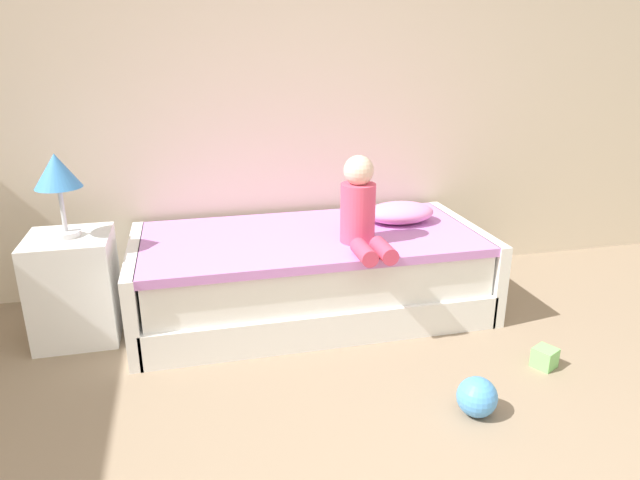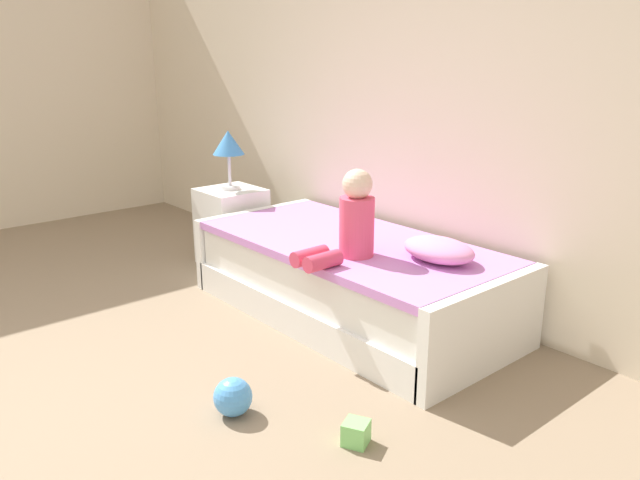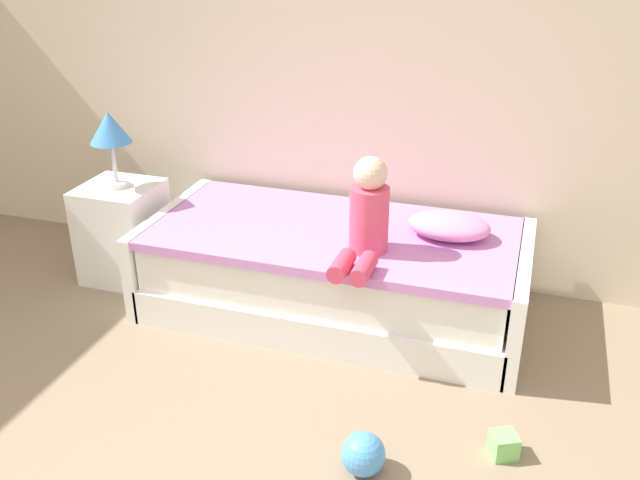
% 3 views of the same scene
% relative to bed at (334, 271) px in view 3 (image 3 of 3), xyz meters
% --- Properties ---
extents(wall_rear, '(7.20, 0.10, 2.90)m').
position_rel_bed_xyz_m(wall_rear, '(-0.05, 0.60, 1.20)').
color(wall_rear, beige).
rests_on(wall_rear, ground).
extents(bed, '(2.11, 1.00, 0.50)m').
position_rel_bed_xyz_m(bed, '(0.00, 0.00, 0.00)').
color(bed, white).
rests_on(bed, ground).
extents(nightstand, '(0.44, 0.44, 0.60)m').
position_rel_bed_xyz_m(nightstand, '(-1.35, -0.01, 0.05)').
color(nightstand, white).
rests_on(nightstand, ground).
extents(table_lamp, '(0.24, 0.24, 0.45)m').
position_rel_bed_xyz_m(table_lamp, '(-1.35, -0.01, 0.69)').
color(table_lamp, silver).
rests_on(table_lamp, nightstand).
extents(child_figure, '(0.20, 0.51, 0.50)m').
position_rel_bed_xyz_m(child_figure, '(0.24, -0.23, 0.46)').
color(child_figure, '#E04C6B').
rests_on(child_figure, bed).
extents(pillow, '(0.44, 0.30, 0.13)m').
position_rel_bed_xyz_m(pillow, '(0.61, 0.10, 0.32)').
color(pillow, '#EA8CC6').
rests_on(pillow, bed).
extents(toy_ball, '(0.18, 0.18, 0.18)m').
position_rel_bed_xyz_m(toy_ball, '(0.49, -1.20, -0.16)').
color(toy_ball, '#4C99E5').
rests_on(toy_ball, ground).
extents(toy_block, '(0.14, 0.14, 0.11)m').
position_rel_bed_xyz_m(toy_block, '(1.03, -0.93, -0.19)').
color(toy_block, '#7FD872').
rests_on(toy_block, ground).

